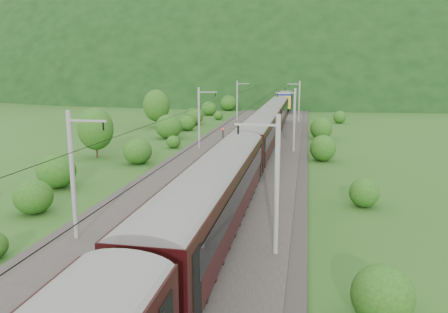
# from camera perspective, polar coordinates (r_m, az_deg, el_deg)

# --- Properties ---
(ground) EXTENTS (600.00, 600.00, 0.00)m
(ground) POSITION_cam_1_polar(r_m,az_deg,el_deg) (27.06, -6.83, -12.00)
(ground) COLOR #254B17
(ground) RESTS_ON ground
(railbed) EXTENTS (14.00, 220.00, 0.30)m
(railbed) POSITION_cam_1_polar(r_m,az_deg,el_deg) (36.08, -2.06, -5.61)
(railbed) COLOR #38332D
(railbed) RESTS_ON ground
(track_left) EXTENTS (2.40, 220.00, 0.27)m
(track_left) POSITION_cam_1_polar(r_m,az_deg,el_deg) (36.60, -5.74, -5.05)
(track_left) COLOR brown
(track_left) RESTS_ON railbed
(track_right) EXTENTS (2.40, 220.00, 0.27)m
(track_right) POSITION_cam_1_polar(r_m,az_deg,el_deg) (35.58, 1.73, -5.48)
(track_right) COLOR brown
(track_right) RESTS_ON railbed
(catenary_left) EXTENTS (2.54, 192.28, 8.00)m
(catenary_left) POSITION_cam_1_polar(r_m,az_deg,el_deg) (57.65, -3.21, 5.23)
(catenary_left) COLOR gray
(catenary_left) RESTS_ON railbed
(catenary_right) EXTENTS (2.54, 192.28, 8.00)m
(catenary_right) POSITION_cam_1_polar(r_m,az_deg,el_deg) (56.00, 9.09, 4.92)
(catenary_right) COLOR gray
(catenary_right) RESTS_ON railbed
(overhead_wires) EXTENTS (4.83, 198.00, 0.03)m
(overhead_wires) POSITION_cam_1_polar(r_m,az_deg,el_deg) (34.68, -2.14, 5.44)
(overhead_wires) COLOR black
(overhead_wires) RESTS_ON ground
(mountain_main) EXTENTS (504.00, 360.00, 244.00)m
(mountain_main) POSITION_cam_1_polar(r_m,az_deg,el_deg) (283.94, 9.27, 9.14)
(mountain_main) COLOR black
(mountain_main) RESTS_ON ground
(mountain_ridge) EXTENTS (336.00, 280.00, 132.00)m
(mountain_ridge) POSITION_cam_1_polar(r_m,az_deg,el_deg) (348.07, -10.97, 9.48)
(mountain_ridge) COLOR black
(mountain_ridge) RESTS_ON ground
(train) EXTENTS (3.32, 160.16, 5.80)m
(train) POSITION_cam_1_polar(r_m,az_deg,el_deg) (38.58, 2.68, 1.22)
(train) COLOR black
(train) RESTS_ON ground
(hazard_post_near) EXTENTS (0.16, 0.16, 1.51)m
(hazard_post_near) POSITION_cam_1_polar(r_m,az_deg,el_deg) (74.05, 4.17, 3.92)
(hazard_post_near) COLOR red
(hazard_post_near) RESTS_ON railbed
(hazard_post_far) EXTENTS (0.15, 0.15, 1.45)m
(hazard_post_far) POSITION_cam_1_polar(r_m,az_deg,el_deg) (68.36, 4.25, 3.26)
(hazard_post_far) COLOR red
(hazard_post_far) RESTS_ON railbed
(signal) EXTENTS (0.24, 0.24, 2.18)m
(signal) POSITION_cam_1_polar(r_m,az_deg,el_deg) (61.44, -0.14, 2.89)
(signal) COLOR black
(signal) RESTS_ON railbed
(vegetation_left) EXTENTS (13.87, 151.13, 6.95)m
(vegetation_left) POSITION_cam_1_polar(r_m,az_deg,el_deg) (60.14, -11.32, 3.22)
(vegetation_left) COLOR #1E4612
(vegetation_left) RESTS_ON ground
(vegetation_right) EXTENTS (7.23, 107.35, 3.02)m
(vegetation_right) POSITION_cam_1_polar(r_m,az_deg,el_deg) (35.87, 15.41, -4.16)
(vegetation_right) COLOR #1E4612
(vegetation_right) RESTS_ON ground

